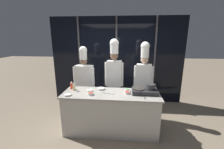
# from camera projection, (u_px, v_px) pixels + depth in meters

# --- Properties ---
(ground_plane) EXTENTS (24.00, 24.00, 0.00)m
(ground_plane) POSITION_uv_depth(u_px,v_px,m) (111.00, 130.00, 3.47)
(ground_plane) COLOR #7F705B
(window_wall_back) EXTENTS (4.18, 0.09, 2.70)m
(window_wall_back) POSITION_uv_depth(u_px,v_px,m) (116.00, 61.00, 4.79)
(window_wall_back) COLOR black
(window_wall_back) RESTS_ON ground_plane
(demo_counter) EXTENTS (2.09, 0.73, 0.92)m
(demo_counter) POSITION_uv_depth(u_px,v_px,m) (111.00, 112.00, 3.35)
(demo_counter) COLOR beige
(demo_counter) RESTS_ON ground_plane
(portable_stove) EXTENTS (0.54, 0.40, 0.10)m
(portable_stove) POSITION_uv_depth(u_px,v_px,m) (145.00, 91.00, 3.23)
(portable_stove) COLOR #28282B
(portable_stove) RESTS_ON demo_counter
(frying_pan) EXTENTS (0.26, 0.44, 0.04)m
(frying_pan) POSITION_uv_depth(u_px,v_px,m) (139.00, 88.00, 3.22)
(frying_pan) COLOR #38332D
(frying_pan) RESTS_ON portable_stove
(stock_pot) EXTENTS (0.21, 0.19, 0.11)m
(stock_pot) POSITION_uv_depth(u_px,v_px,m) (151.00, 86.00, 3.19)
(stock_pot) COLOR #333335
(stock_pot) RESTS_ON portable_stove
(squeeze_bottle_chili) EXTENTS (0.06, 0.06, 0.18)m
(squeeze_bottle_chili) POSITION_uv_depth(u_px,v_px,m) (72.00, 85.00, 3.48)
(squeeze_bottle_chili) COLOR red
(squeeze_bottle_chili) RESTS_ON demo_counter
(squeeze_bottle_oil) EXTENTS (0.06, 0.06, 0.19)m
(squeeze_bottle_oil) POSITION_uv_depth(u_px,v_px,m) (74.00, 87.00, 3.37)
(squeeze_bottle_oil) COLOR beige
(squeeze_bottle_oil) RESTS_ON demo_counter
(prep_bowl_garlic) EXTENTS (0.14, 0.14, 0.03)m
(prep_bowl_garlic) POSITION_uv_depth(u_px,v_px,m) (67.00, 95.00, 3.09)
(prep_bowl_garlic) COLOR white
(prep_bowl_garlic) RESTS_ON demo_counter
(prep_bowl_bean_sprouts) EXTENTS (0.14, 0.14, 0.04)m
(prep_bowl_bean_sprouts) POSITION_uv_depth(u_px,v_px,m) (90.00, 90.00, 3.32)
(prep_bowl_bean_sprouts) COLOR white
(prep_bowl_bean_sprouts) RESTS_ON demo_counter
(prep_bowl_chili_flakes) EXTENTS (0.12, 0.12, 0.05)m
(prep_bowl_chili_flakes) POSITION_uv_depth(u_px,v_px,m) (91.00, 94.00, 3.13)
(prep_bowl_chili_flakes) COLOR white
(prep_bowl_chili_flakes) RESTS_ON demo_counter
(prep_bowl_scallions) EXTENTS (0.09, 0.09, 0.06)m
(prep_bowl_scallions) POSITION_uv_depth(u_px,v_px,m) (127.00, 90.00, 3.33)
(prep_bowl_scallions) COLOR white
(prep_bowl_scallions) RESTS_ON demo_counter
(prep_bowl_bell_pepper) EXTENTS (0.12, 0.12, 0.05)m
(prep_bowl_bell_pepper) POSITION_uv_depth(u_px,v_px,m) (127.00, 92.00, 3.19)
(prep_bowl_bell_pepper) COLOR white
(prep_bowl_bell_pepper) RESTS_ON demo_counter
(prep_bowl_rice) EXTENTS (0.17, 0.17, 0.04)m
(prep_bowl_rice) POSITION_uv_depth(u_px,v_px,m) (101.00, 89.00, 3.44)
(prep_bowl_rice) COLOR white
(prep_bowl_rice) RESTS_ON demo_counter
(serving_spoon_slotted) EXTENTS (0.27, 0.08, 0.02)m
(serving_spoon_slotted) POSITION_uv_depth(u_px,v_px,m) (111.00, 93.00, 3.19)
(serving_spoon_slotted) COLOR #B2B5BA
(serving_spoon_slotted) RESTS_ON demo_counter
(chef_head) EXTENTS (0.60, 0.32, 1.87)m
(chef_head) POSITION_uv_depth(u_px,v_px,m) (84.00, 77.00, 4.01)
(chef_head) COLOR #4C4C51
(chef_head) RESTS_ON ground_plane
(chef_sous) EXTENTS (0.48, 0.22, 2.05)m
(chef_sous) POSITION_uv_depth(u_px,v_px,m) (114.00, 70.00, 3.87)
(chef_sous) COLOR #2D3856
(chef_sous) RESTS_ON ground_plane
(chef_line) EXTENTS (0.48, 0.25, 1.99)m
(chef_line) POSITION_uv_depth(u_px,v_px,m) (144.00, 74.00, 3.78)
(chef_line) COLOR #4C4C51
(chef_line) RESTS_ON ground_plane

